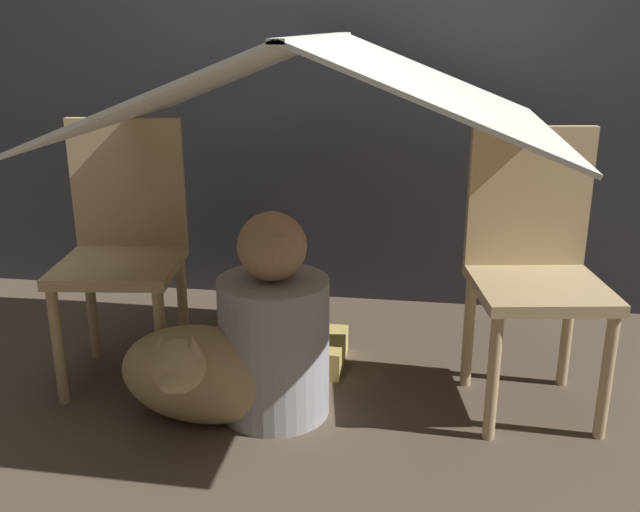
{
  "coord_description": "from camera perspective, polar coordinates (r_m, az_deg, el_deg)",
  "views": [
    {
      "loc": [
        0.32,
        -1.93,
        1.17
      ],
      "look_at": [
        0.0,
        0.16,
        0.48
      ],
      "focal_mm": 40.0,
      "sensor_mm": 36.0,
      "label": 1
    }
  ],
  "objects": [
    {
      "name": "ground_plane",
      "position": [
        2.28,
        -0.61,
        -12.77
      ],
      "size": [
        8.8,
        8.8,
        0.0
      ],
      "primitive_type": "plane",
      "color": "brown"
    },
    {
      "name": "wall_back",
      "position": [
        3.0,
        2.77,
        19.63
      ],
      "size": [
        7.0,
        0.05,
        2.5
      ],
      "color": "#3D3D47",
      "rests_on": "ground_plane"
    },
    {
      "name": "chair_left",
      "position": [
        2.47,
        -15.45,
        1.12
      ],
      "size": [
        0.43,
        0.43,
        0.87
      ],
      "rotation": [
        0.0,
        0.0,
        0.13
      ],
      "color": "#D1B27F",
      "rests_on": "ground_plane"
    },
    {
      "name": "chair_right",
      "position": [
        2.29,
        16.74,
        -0.36
      ],
      "size": [
        0.44,
        0.44,
        0.87
      ],
      "rotation": [
        0.0,
        0.0,
        0.17
      ],
      "color": "#D1B27F",
      "rests_on": "ground_plane"
    },
    {
      "name": "sheet_canopy",
      "position": [
        2.11,
        0.0,
        13.69
      ],
      "size": [
        1.34,
        1.2,
        0.27
      ],
      "color": "silver"
    },
    {
      "name": "person_front",
      "position": [
        2.2,
        -3.7,
        -6.11
      ],
      "size": [
        0.34,
        0.34,
        0.65
      ],
      "color": "#B2B2B7",
      "rests_on": "ground_plane"
    },
    {
      "name": "dog",
      "position": [
        2.18,
        -9.57,
        -9.29
      ],
      "size": [
        0.51,
        0.4,
        0.38
      ],
      "color": "tan",
      "rests_on": "ground_plane"
    },
    {
      "name": "floor_cushion",
      "position": [
        2.59,
        -1.75,
        -7.49
      ],
      "size": [
        0.33,
        0.27,
        0.1
      ],
      "color": "#E5CC66",
      "rests_on": "ground_plane"
    }
  ]
}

